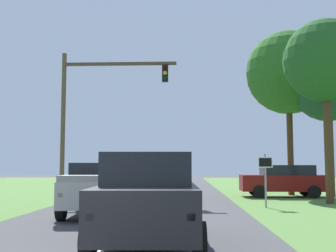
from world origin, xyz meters
TOP-DOWN VIEW (x-y plane):
  - ground_plane at (0.00, 9.09)m, footprint 120.00×120.00m
  - red_suv_near at (0.92, 3.33)m, footprint 2.41×4.59m
  - pickup_truck_lead at (-1.28, 8.84)m, footprint 2.45×4.96m
  - traffic_light at (-3.30, 16.14)m, footprint 6.19×0.40m
  - keep_moving_sign at (5.06, 11.83)m, footprint 0.60×0.09m
  - oak_tree_right at (7.96, 19.40)m, footprint 5.05×5.05m
  - crossing_suv_far at (7.16, 17.79)m, footprint 4.65×2.08m
  - extra_tree_1 at (9.92, 18.23)m, footprint 4.29×4.29m
  - extra_tree_2 at (8.30, 13.69)m, footprint 3.91×3.91m

SIDE VIEW (x-z plane):
  - ground_plane at x=0.00m, z-range 0.00..0.00m
  - crossing_suv_far at x=7.16m, z-range 0.05..1.81m
  - pickup_truck_lead at x=-1.28m, z-range 0.03..1.87m
  - red_suv_near at x=0.92m, z-range 0.04..2.05m
  - keep_moving_sign at x=5.06m, z-range 0.32..2.54m
  - traffic_light at x=-3.30m, z-range 1.15..8.93m
  - extra_tree_1 at x=9.92m, z-range 2.09..10.63m
  - extra_tree_2 at x=8.30m, z-range 2.30..10.90m
  - oak_tree_right at x=7.96m, z-range 2.39..12.27m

